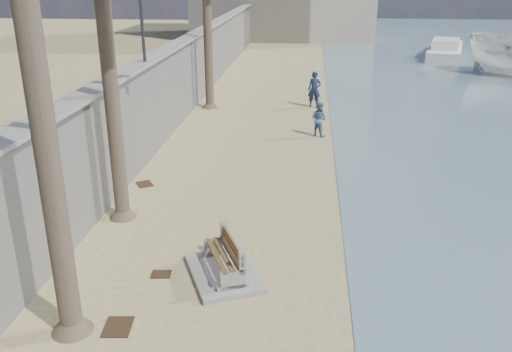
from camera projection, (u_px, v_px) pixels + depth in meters
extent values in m
cube|color=gray|center=(191.00, 73.00, 27.96)|extent=(0.45, 70.00, 3.50)
cube|color=gray|center=(189.00, 37.00, 27.31)|extent=(0.80, 70.00, 0.12)
cube|color=gray|center=(224.00, 273.00, 12.84)|extent=(2.22, 2.58, 0.12)
cylinder|color=brown|center=(39.00, 98.00, 9.19)|extent=(0.44, 0.44, 9.51)
cylinder|color=brown|center=(111.00, 86.00, 14.46)|extent=(0.42, 0.42, 7.74)
cylinder|color=brown|center=(207.00, 20.00, 26.70)|extent=(0.44, 0.44, 8.82)
imported|color=#16223D|center=(314.00, 87.00, 27.99)|extent=(0.84, 0.62, 2.14)
imported|color=teal|center=(319.00, 117.00, 23.26)|extent=(1.01, 0.97, 1.66)
cube|color=#382616|center=(118.00, 327.00, 10.98)|extent=(0.62, 0.74, 0.03)
cube|color=#382616|center=(145.00, 184.00, 18.24)|extent=(0.72, 0.76, 0.03)
cube|color=#382616|center=(161.00, 274.00, 12.87)|extent=(0.49, 0.41, 0.03)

